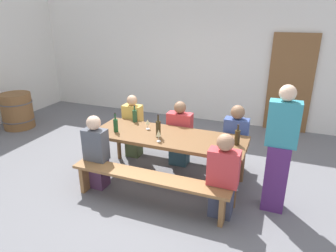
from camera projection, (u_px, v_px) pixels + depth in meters
The scene contains 19 objects.
ground_plane at pixel (168, 179), 4.76m from camera, with size 24.00×24.00×0.00m, color slate.
back_wall at pixel (217, 53), 6.86m from camera, with size 14.00×0.20×3.20m, color silver.
wooden_door at pixel (290, 84), 6.37m from camera, with size 0.90×0.06×2.10m, color brown.
tasting_table at pixel (168, 140), 4.51m from camera, with size 2.33×0.83×0.75m.
bench_near at pixel (148, 181), 4.00m from camera, with size 2.23×0.30×0.45m.
bench_far at pixel (183, 141), 5.25m from camera, with size 2.23×0.30×0.45m.
wine_bottle_0 at pixel (135, 116), 5.01m from camera, with size 0.08×0.08×0.29m.
wine_bottle_1 at pixel (237, 137), 4.14m from camera, with size 0.07×0.07×0.30m.
wine_bottle_2 at pixel (158, 128), 4.39m from camera, with size 0.07×0.07×0.35m.
wine_bottle_3 at pixel (116, 125), 4.59m from camera, with size 0.07×0.07×0.31m.
wine_glass_0 at pixel (159, 133), 4.23m from camera, with size 0.07×0.07×0.18m.
wine_glass_1 at pixel (148, 122), 4.69m from camera, with size 0.07×0.07×0.16m.
seated_guest_near_0 at pixel (96, 154), 4.38m from camera, with size 0.34×0.24×1.13m.
seated_guest_near_1 at pixel (223, 178), 3.74m from camera, with size 0.39×0.24×1.13m.
seated_guest_far_0 at pixel (133, 128), 5.36m from camera, with size 0.33×0.24×1.14m.
seated_guest_far_1 at pixel (180, 135), 5.06m from camera, with size 0.41×0.24×1.12m.
seated_guest_far_2 at pixel (235, 142), 4.73m from camera, with size 0.37×0.24×1.16m.
standing_host at pixel (279, 152), 3.77m from camera, with size 0.38×0.24×1.69m.
wine_barrel at pixel (17, 111), 6.76m from camera, with size 0.70×0.70×0.80m.
Camera 1 is at (1.52, -3.86, 2.48)m, focal length 32.00 mm.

